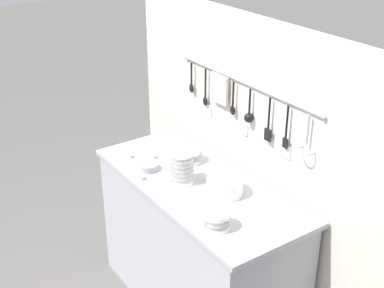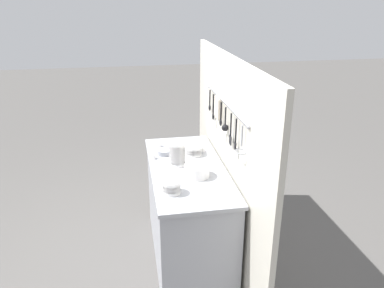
# 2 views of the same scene
# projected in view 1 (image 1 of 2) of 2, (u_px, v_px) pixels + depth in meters

# --- Properties ---
(counter) EXTENTS (1.40, 0.62, 0.90)m
(counter) POSITION_uv_depth(u_px,v_px,m) (198.00, 247.00, 3.24)
(counter) COLOR #9EA0A8
(counter) RESTS_ON ground
(back_wall) EXTENTS (2.20, 0.11, 1.82)m
(back_wall) POSITION_uv_depth(u_px,v_px,m) (245.00, 165.00, 3.22)
(back_wall) COLOR beige
(back_wall) RESTS_ON ground
(bowl_stack_short_front) EXTENTS (0.15, 0.15, 0.08)m
(bowl_stack_short_front) POSITION_uv_depth(u_px,v_px,m) (188.00, 155.00, 3.25)
(bowl_stack_short_front) COLOR white
(bowl_stack_short_front) RESTS_ON counter
(bowl_stack_nested_right) EXTENTS (0.13, 0.13, 0.21)m
(bowl_stack_nested_right) POSITION_uv_depth(u_px,v_px,m) (182.00, 167.00, 3.00)
(bowl_stack_nested_right) COLOR white
(bowl_stack_nested_right) RESTS_ON counter
(bowl_stack_wide_centre) EXTENTS (0.13, 0.13, 0.10)m
(bowl_stack_wide_centre) POSITION_uv_depth(u_px,v_px,m) (217.00, 220.00, 2.62)
(bowl_stack_wide_centre) COLOR white
(bowl_stack_wide_centre) RESTS_ON counter
(plate_stack) EXTENTS (0.20, 0.20, 0.10)m
(plate_stack) POSITION_uv_depth(u_px,v_px,m) (225.00, 186.00, 2.91)
(plate_stack) COLOR white
(plate_stack) RESTS_ON counter
(steel_mixing_bowl) EXTENTS (0.12, 0.12, 0.04)m
(steel_mixing_bowl) POSITION_uv_depth(u_px,v_px,m) (148.00, 167.00, 3.17)
(steel_mixing_bowl) COLOR #93969E
(steel_mixing_bowl) RESTS_ON counter
(cup_edge_far) EXTENTS (0.04, 0.04, 0.04)m
(cup_edge_far) POSITION_uv_depth(u_px,v_px,m) (128.00, 155.00, 3.30)
(cup_edge_far) COLOR white
(cup_edge_far) RESTS_ON counter
(cup_beside_plates) EXTENTS (0.04, 0.04, 0.04)m
(cup_beside_plates) POSITION_uv_depth(u_px,v_px,m) (168.00, 169.00, 3.14)
(cup_beside_plates) COLOR white
(cup_beside_plates) RESTS_ON counter
(cup_back_left) EXTENTS (0.04, 0.04, 0.04)m
(cup_back_left) POSITION_uv_depth(u_px,v_px,m) (207.00, 176.00, 3.07)
(cup_back_left) COLOR white
(cup_back_left) RESTS_ON counter
(cup_centre) EXTENTS (0.04, 0.04, 0.04)m
(cup_centre) POSITION_uv_depth(u_px,v_px,m) (170.00, 148.00, 3.39)
(cup_centre) COLOR white
(cup_centre) RESTS_ON counter
(cup_back_right) EXTENTS (0.04, 0.04, 0.04)m
(cup_back_right) POSITION_uv_depth(u_px,v_px,m) (139.00, 177.00, 3.06)
(cup_back_right) COLOR white
(cup_back_right) RESTS_ON counter
(cup_front_right) EXTENTS (0.04, 0.04, 0.04)m
(cup_front_right) POSITION_uv_depth(u_px,v_px,m) (196.00, 151.00, 3.36)
(cup_front_right) COLOR white
(cup_front_right) RESTS_ON counter
(cup_mid_row) EXTENTS (0.04, 0.04, 0.04)m
(cup_mid_row) POSITION_uv_depth(u_px,v_px,m) (152.00, 156.00, 3.30)
(cup_mid_row) COLOR white
(cup_mid_row) RESTS_ON counter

